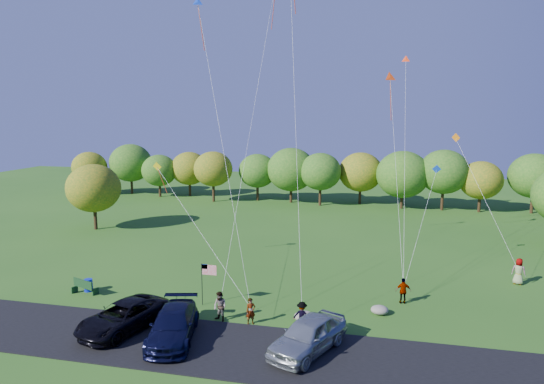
{
  "coord_description": "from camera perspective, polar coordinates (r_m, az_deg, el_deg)",
  "views": [
    {
      "loc": [
        7.46,
        -26.6,
        12.26
      ],
      "look_at": [
        -0.05,
        6.0,
        6.75
      ],
      "focal_mm": 32.0,
      "sensor_mm": 36.0,
      "label": 1
    }
  ],
  "objects": [
    {
      "name": "kites_aloft",
      "position": [
        41.08,
        5.33,
        20.14
      ],
      "size": [
        23.48,
        11.75,
        18.38
      ],
      "color": "orange",
      "rests_on": "ground"
    },
    {
      "name": "treeline",
      "position": [
        63.1,
        9.02,
        2.39
      ],
      "size": [
        75.29,
        27.93,
        8.52
      ],
      "color": "#3B2715",
      "rests_on": "ground"
    },
    {
      "name": "boulder_near",
      "position": [
        29.63,
        3.88,
        -14.43
      ],
      "size": [
        1.28,
        1.0,
        0.64
      ],
      "primitive_type": "ellipsoid",
      "color": "#9C9888",
      "rests_on": "ground"
    },
    {
      "name": "asphalt_lane",
      "position": [
        26.76,
        -4.95,
        -17.88
      ],
      "size": [
        44.0,
        6.0,
        0.06
      ],
      "primitive_type": "cube",
      "color": "black",
      "rests_on": "ground"
    },
    {
      "name": "minivan_dark",
      "position": [
        29.51,
        -17.08,
        -13.82
      ],
      "size": [
        4.11,
        6.19,
        1.58
      ],
      "primitive_type": "imported",
      "rotation": [
        0.0,
        0.0,
        -0.28
      ],
      "color": "black",
      "rests_on": "asphalt_lane"
    },
    {
      "name": "flyer_a",
      "position": [
        29.14,
        -2.52,
        -13.84
      ],
      "size": [
        0.69,
        0.63,
        1.57
      ],
      "primitive_type": "imported",
      "rotation": [
        0.0,
        0.0,
        0.6
      ],
      "color": "#4C4C59",
      "rests_on": "ground"
    },
    {
      "name": "flyer_e",
      "position": [
        39.5,
        27.03,
        -8.32
      ],
      "size": [
        1.09,
        0.9,
        1.92
      ],
      "primitive_type": "imported",
      "rotation": [
        0.0,
        0.0,
        2.78
      ],
      "color": "#4C4C59",
      "rests_on": "ground"
    },
    {
      "name": "flyer_c",
      "position": [
        28.53,
        3.55,
        -14.31
      ],
      "size": [
        1.1,
        0.68,
        1.63
      ],
      "primitive_type": "imported",
      "rotation": [
        0.0,
        0.0,
        3.07
      ],
      "color": "#4C4C59",
      "rests_on": "ground"
    },
    {
      "name": "ground",
      "position": [
        30.22,
        -2.55,
        -14.58
      ],
      "size": [
        140.0,
        140.0,
        0.0
      ],
      "primitive_type": "plane",
      "color": "#275719",
      "rests_on": "ground"
    },
    {
      "name": "minivan_silver",
      "position": [
        26.0,
        4.26,
        -16.43
      ],
      "size": [
        4.08,
        5.68,
        1.8
      ],
      "primitive_type": "imported",
      "rotation": [
        0.0,
        0.0,
        -0.42
      ],
      "color": "#9EA4A8",
      "rests_on": "asphalt_lane"
    },
    {
      "name": "trash_barrel",
      "position": [
        36.45,
        -20.79,
        -10.21
      ],
      "size": [
        0.57,
        0.57,
        0.86
      ],
      "primitive_type": "cylinder",
      "color": "#0C1FB5",
      "rests_on": "ground"
    },
    {
      "name": "flyer_d",
      "position": [
        33.08,
        15.19,
        -11.16
      ],
      "size": [
        1.05,
        0.56,
        1.7
      ],
      "primitive_type": "imported",
      "rotation": [
        0.0,
        0.0,
        3.29
      ],
      "color": "#4C4C59",
      "rests_on": "ground"
    },
    {
      "name": "flag_assembly",
      "position": [
        31.54,
        -7.73,
        -9.54
      ],
      "size": [
        1.02,
        0.66,
        2.76
      ],
      "color": "black",
      "rests_on": "ground"
    },
    {
      "name": "boulder_far",
      "position": [
        31.29,
        12.54,
        -13.39
      ],
      "size": [
        1.07,
        0.9,
        0.56
      ],
      "primitive_type": "ellipsoid",
      "color": "gray",
      "rests_on": "ground"
    },
    {
      "name": "minivan_navy",
      "position": [
        27.72,
        -11.56,
        -15.09
      ],
      "size": [
        3.56,
        6.01,
        1.63
      ],
      "primitive_type": "imported",
      "rotation": [
        0.0,
        0.0,
        0.24
      ],
      "color": "black",
      "rests_on": "asphalt_lane"
    },
    {
      "name": "flyer_b",
      "position": [
        29.62,
        -6.14,
        -13.26
      ],
      "size": [
        1.08,
        0.99,
        1.79
      ],
      "primitive_type": "imported",
      "rotation": [
        0.0,
        0.0,
        -0.45
      ],
      "color": "#4C4C59",
      "rests_on": "ground"
    },
    {
      "name": "park_bench",
      "position": [
        35.92,
        -21.28,
        -10.3
      ],
      "size": [
        1.86,
        0.95,
        1.07
      ],
      "rotation": [
        0.0,
        0.0,
        -0.35
      ],
      "color": "#133518",
      "rests_on": "ground"
    }
  ]
}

